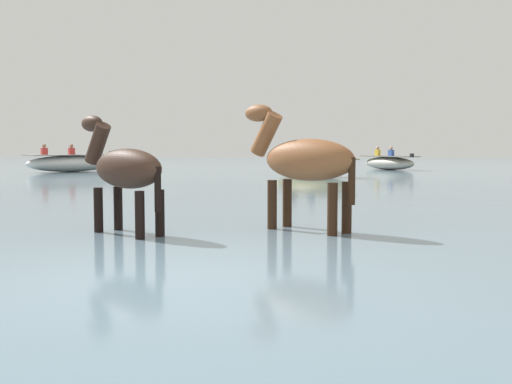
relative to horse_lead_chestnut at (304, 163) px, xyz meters
name	(u,v)px	position (x,y,z in m)	size (l,w,h in m)	color
ground_plane	(157,306)	(-1.04, -3.23, -1.23)	(120.00, 120.00, 0.00)	#756B56
water_surface	(288,199)	(-1.04, 6.77, -1.08)	(90.00, 90.00, 0.29)	slate
horse_lead_chestnut	(304,163)	(0.00, 0.00, 0.00)	(1.81, 1.27, 2.08)	brown
horse_trailing_dark_bay	(124,172)	(-2.34, -0.75, -0.10)	(1.63, 1.21, 1.90)	#382319
boat_near_port	(312,167)	(-1.14, 15.22, -0.58)	(3.76, 3.35, 1.19)	gold
boat_far_inshore	(389,163)	(2.05, 22.54, -0.59)	(3.00, 3.35, 1.16)	#B2AD9E
boat_mid_outer	(71,163)	(-12.35, 17.67, -0.54)	(3.68, 4.12, 1.27)	silver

